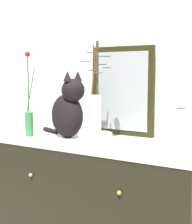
% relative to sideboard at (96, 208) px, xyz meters
% --- Properties ---
extents(wall_back, '(4.40, 0.08, 2.60)m').
position_rel_sideboard_xyz_m(wall_back, '(0.00, 0.35, 0.85)').
color(wall_back, silver).
rests_on(wall_back, ground_plane).
extents(sideboard, '(1.36, 0.56, 0.90)m').
position_rel_sideboard_xyz_m(sideboard, '(0.00, 0.00, 0.00)').
color(sideboard, black).
rests_on(sideboard, ground_plane).
extents(mirror_leaning, '(0.45, 0.03, 0.60)m').
position_rel_sideboard_xyz_m(mirror_leaning, '(0.06, 0.25, 0.75)').
color(mirror_leaning, black).
rests_on(mirror_leaning, sideboard).
extents(cat_sitting, '(0.43, 0.26, 0.44)m').
position_rel_sideboard_xyz_m(cat_sitting, '(-0.20, -0.01, 0.63)').
color(cat_sitting, black).
rests_on(cat_sitting, sideboard).
extents(vase_slim_green, '(0.09, 0.05, 0.56)m').
position_rel_sideboard_xyz_m(vase_slim_green, '(-0.46, -0.10, 0.58)').
color(vase_slim_green, '#2D7B37').
rests_on(vase_slim_green, sideboard).
extents(bowl_porcelain, '(0.20, 0.20, 0.07)m').
position_rel_sideboard_xyz_m(bowl_porcelain, '(0.05, -0.09, 0.48)').
color(bowl_porcelain, white).
rests_on(bowl_porcelain, sideboard).
extents(vase_glass_clear, '(0.21, 0.13, 0.55)m').
position_rel_sideboard_xyz_m(vase_glass_clear, '(0.05, -0.09, 0.67)').
color(vase_glass_clear, silver).
rests_on(vase_glass_clear, bowl_porcelain).
extents(jar_lidded_porcelain, '(0.10, 0.10, 0.31)m').
position_rel_sideboard_xyz_m(jar_lidded_porcelain, '(0.52, 0.04, 0.59)').
color(jar_lidded_porcelain, silver).
rests_on(jar_lidded_porcelain, sideboard).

